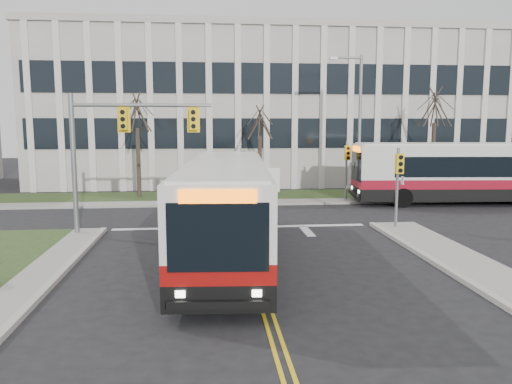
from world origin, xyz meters
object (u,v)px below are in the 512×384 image
object	(u,v)px
directory_sign	(268,180)
bus_main	(226,210)
bus_cross	(467,174)
streetlight	(357,119)

from	to	relation	value
directory_sign	bus_main	size ratio (longest dim) A/B	0.15
bus_main	bus_cross	xyz separation A→B (m)	(15.23, 10.99, 0.09)
bus_cross	directory_sign	bearing A→B (deg)	-101.85
directory_sign	streetlight	bearing A→B (deg)	-13.23
streetlight	directory_sign	size ratio (longest dim) A/B	4.60
bus_main	bus_cross	world-z (taller)	bus_cross
streetlight	bus_cross	world-z (taller)	streetlight
bus_cross	streetlight	bearing A→B (deg)	-104.56
streetlight	bus_main	distance (m)	16.28
directory_sign	bus_cross	size ratio (longest dim) A/B	0.15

